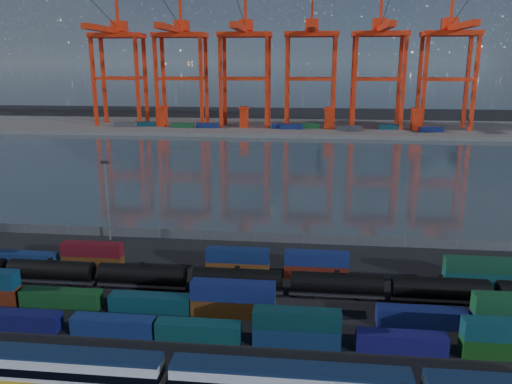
# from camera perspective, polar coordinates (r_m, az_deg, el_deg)

# --- Properties ---
(ground) EXTENTS (700.00, 700.00, 0.00)m
(ground) POSITION_cam_1_polar(r_m,az_deg,el_deg) (77.35, -2.48, -12.79)
(ground) COLOR black
(ground) RESTS_ON ground
(harbor_water) EXTENTS (700.00, 700.00, 0.00)m
(harbor_water) POSITION_cam_1_polar(r_m,az_deg,el_deg) (176.85, 2.64, 2.89)
(harbor_water) COLOR #34434B
(harbor_water) RESTS_ON ground
(far_quay) EXTENTS (700.00, 70.00, 2.00)m
(far_quay) POSITION_cam_1_polar(r_m,az_deg,el_deg) (280.27, 4.03, 7.37)
(far_quay) COLOR #514F4C
(far_quay) RESTS_ON ground
(distant_mountains) EXTENTS (2470.00, 1100.00, 520.00)m
(distant_mountains) POSITION_cam_1_polar(r_m,az_deg,el_deg) (1678.97, 8.54, 20.63)
(distant_mountains) COLOR #1E2630
(distant_mountains) RESTS_ON ground
(container_row_south) EXTENTS (126.06, 2.30, 4.90)m
(container_row_south) POSITION_cam_1_polar(r_m,az_deg,el_deg) (74.89, -21.68, -13.20)
(container_row_south) COLOR #3E3F43
(container_row_south) RESTS_ON ground
(container_row_mid) EXTENTS (140.58, 2.46, 5.24)m
(container_row_mid) POSITION_cam_1_polar(r_m,az_deg,el_deg) (76.19, -11.74, -11.94)
(container_row_mid) COLOR #3F4144
(container_row_mid) RESTS_ON ground
(container_row_north) EXTENTS (140.53, 2.21, 4.71)m
(container_row_north) POSITION_cam_1_polar(r_m,az_deg,el_deg) (86.18, 3.03, -8.35)
(container_row_north) COLOR navy
(container_row_north) RESTS_ON ground
(tanker_string) EXTENTS (123.10, 3.14, 4.49)m
(tanker_string) POSITION_cam_1_polar(r_m,az_deg,el_deg) (81.57, -7.60, -9.66)
(tanker_string) COLOR black
(tanker_string) RESTS_ON ground
(waterfront_fence) EXTENTS (160.12, 0.12, 2.20)m
(waterfront_fence) POSITION_cam_1_polar(r_m,az_deg,el_deg) (102.48, -0.12, -5.16)
(waterfront_fence) COLOR #595B5E
(waterfront_fence) RESTS_ON ground
(yard_light_mast) EXTENTS (1.60, 0.40, 16.60)m
(yard_light_mast) POSITION_cam_1_polar(r_m,az_deg,el_deg) (105.65, -16.64, -0.47)
(yard_light_mast) COLOR slate
(yard_light_mast) RESTS_ON ground
(gantry_cranes) EXTENTS (202.91, 53.58, 72.56)m
(gantry_cranes) POSITION_cam_1_polar(r_m,az_deg,el_deg) (271.78, 2.49, 16.36)
(gantry_cranes) COLOR red
(gantry_cranes) RESTS_ON ground
(quay_containers) EXTENTS (172.58, 10.99, 2.60)m
(quay_containers) POSITION_cam_1_polar(r_m,az_deg,el_deg) (266.24, 1.53, 7.52)
(quay_containers) COLOR navy
(quay_containers) RESTS_ON far_quay
(straddle_carriers) EXTENTS (140.00, 7.00, 11.10)m
(straddle_carriers) POSITION_cam_1_polar(r_m,az_deg,el_deg) (269.68, 3.44, 8.56)
(straddle_carriers) COLOR red
(straddle_carriers) RESTS_ON far_quay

